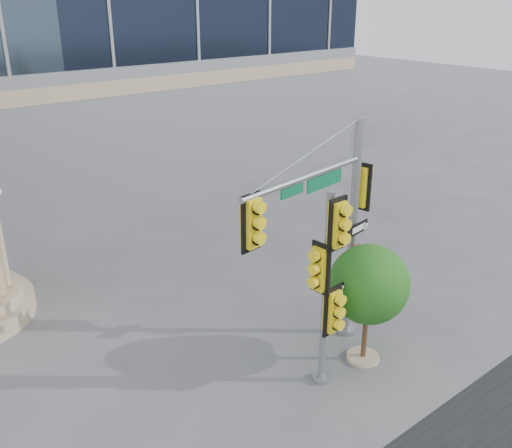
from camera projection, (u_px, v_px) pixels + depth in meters
ground at (327, 391)px, 13.44m from camera, size 120.00×120.00×0.00m
main_signal_pole at (330, 218)px, 13.69m from camera, size 4.61×1.11×5.96m
secondary_signal_pole at (329, 278)px, 12.66m from camera, size 0.84×0.62×4.83m
street_tree at (369, 287)px, 13.89m from camera, size 2.02×1.97×3.15m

